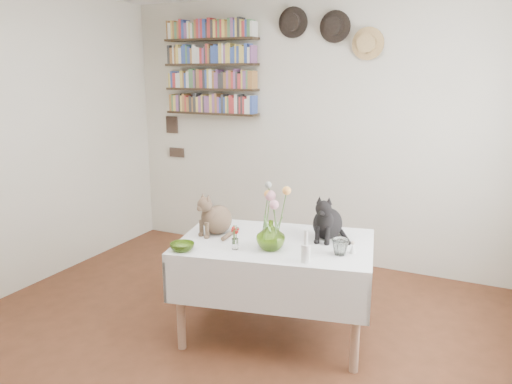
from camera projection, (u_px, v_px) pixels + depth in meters
The scene contains 14 objects.
room at pixel (184, 177), 2.76m from camera, with size 4.08×4.58×2.58m.
dining_table at pixel (275, 265), 3.43m from camera, with size 1.45×1.09×0.70m.
tabby_cat at pixel (218, 212), 3.52m from camera, with size 0.21×0.26×0.31m, color brown, non-canonical shape.
black_cat at pixel (328, 215), 3.41m from camera, with size 0.22×0.28×0.33m, color black, non-canonical shape.
flower_vase at pixel (271, 235), 3.21m from camera, with size 0.19×0.19×0.19m, color #81AC31.
green_bowl at pixel (182, 247), 3.21m from camera, with size 0.16×0.16×0.05m, color #81AC31.
drinking_glass at pixel (340, 247), 3.12m from camera, with size 0.11×0.11×0.10m, color white.
candlestick at pixel (306, 252), 3.00m from camera, with size 0.06×0.06×0.20m.
berry_jar at pixel (235, 237), 3.22m from camera, with size 0.04×0.04×0.18m.
porcelain_figurine at pixel (353, 248), 3.16m from camera, with size 0.04×0.04×0.08m.
flower_bouquet at pixel (272, 198), 3.17m from camera, with size 0.17×0.12×0.39m.
bookshelf_unit at pixel (211, 68), 4.97m from camera, with size 1.00×0.16×0.91m.
wall_hats at pixel (331, 31), 4.41m from camera, with size 0.98×0.09×0.48m.
wall_art_plaques at pixel (174, 136), 5.43m from camera, with size 0.21×0.02×0.44m.
Camera 1 is at (1.53, -2.26, 1.82)m, focal length 35.00 mm.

